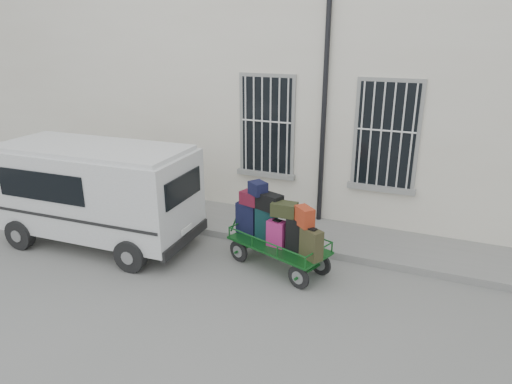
{
  "coord_description": "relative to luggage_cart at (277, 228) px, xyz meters",
  "views": [
    {
      "loc": [
        3.46,
        -6.77,
        4.31
      ],
      "look_at": [
        0.16,
        1.0,
        1.34
      ],
      "focal_mm": 32.0,
      "sensor_mm": 36.0,
      "label": 1
    }
  ],
  "objects": [
    {
      "name": "luggage_cart",
      "position": [
        0.0,
        0.0,
        0.0
      ],
      "size": [
        2.29,
        1.48,
        1.63
      ],
      "rotation": [
        0.0,
        0.0,
        -0.35
      ],
      "color": "black",
      "rests_on": "ground"
    },
    {
      "name": "building",
      "position": [
        -0.75,
        4.88,
        2.18
      ],
      "size": [
        24.0,
        5.15,
        6.0
      ],
      "color": "beige",
      "rests_on": "ground"
    },
    {
      "name": "van",
      "position": [
        -3.89,
        -0.41,
        0.4
      ],
      "size": [
        4.32,
        2.07,
        2.13
      ],
      "rotation": [
        0.0,
        0.0,
        0.04
      ],
      "color": "silver",
      "rests_on": "ground"
    },
    {
      "name": "ground",
      "position": [
        -0.75,
        -0.61,
        -0.82
      ],
      "size": [
        80.0,
        80.0,
        0.0
      ],
      "primitive_type": "plane",
      "color": "slate",
      "rests_on": "ground"
    },
    {
      "name": "sidewalk",
      "position": [
        -0.75,
        1.59,
        -0.74
      ],
      "size": [
        24.0,
        1.7,
        0.15
      ],
      "primitive_type": "cube",
      "color": "gray",
      "rests_on": "ground"
    }
  ]
}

